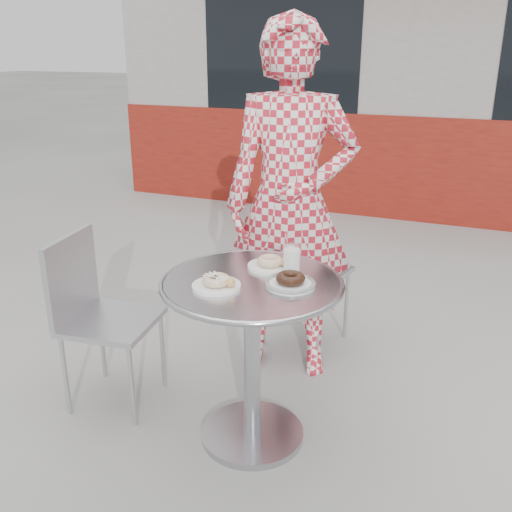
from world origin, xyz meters
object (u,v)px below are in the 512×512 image
at_px(seated_person, 290,205).
at_px(plate_near, 217,283).
at_px(milk_cup, 292,259).
at_px(bistro_table, 252,322).
at_px(chair_left, 113,353).
at_px(plate_checker, 290,282).
at_px(chair_far, 305,301).
at_px(plate_far, 271,263).

bearing_deg(seated_person, plate_near, -106.15).
bearing_deg(milk_cup, seated_person, 109.98).
height_order(bistro_table, chair_left, chair_left).
height_order(plate_near, plate_checker, same).
bearing_deg(chair_far, milk_cup, 114.78).
xyz_separation_m(seated_person, plate_near, (-0.03, -0.76, -0.12)).
height_order(seated_person, plate_near, seated_person).
distance_m(plate_near, plate_checker, 0.28).
bearing_deg(chair_left, seated_person, -53.38).
bearing_deg(bistro_table, plate_checker, 3.13).
height_order(plate_near, milk_cup, milk_cup).
bearing_deg(plate_near, chair_far, 87.89).
height_order(plate_far, plate_checker, plate_checker).
distance_m(chair_far, plate_near, 1.13).
xyz_separation_m(chair_left, seated_person, (0.65, 0.64, 0.63)).
distance_m(seated_person, milk_cup, 0.54).
relative_size(chair_far, plate_near, 4.49).
height_order(bistro_table, chair_far, chair_far).
relative_size(chair_far, milk_cup, 7.25).
height_order(seated_person, milk_cup, seated_person).
bearing_deg(plate_far, seated_person, 100.03).
relative_size(chair_far, plate_far, 4.56).
distance_m(chair_far, plate_far, 0.90).
bearing_deg(chair_left, milk_cup, -88.23).
relative_size(plate_near, milk_cup, 1.61).
height_order(chair_far, seated_person, seated_person).
bearing_deg(plate_near, milk_cup, 52.03).
bearing_deg(bistro_table, plate_far, 83.88).
bearing_deg(bistro_table, chair_far, 93.74).
distance_m(chair_far, plate_checker, 1.05).
relative_size(bistro_table, seated_person, 0.42).
height_order(chair_far, milk_cup, milk_cup).
height_order(chair_far, plate_checker, chair_far).
distance_m(chair_left, plate_checker, 1.02).
bearing_deg(plate_far, milk_cup, -4.30).
xyz_separation_m(bistro_table, chair_far, (-0.06, 0.90, -0.30)).
bearing_deg(plate_far, bistro_table, -96.12).
distance_m(plate_checker, milk_cup, 0.16).
bearing_deg(plate_near, chair_left, 168.40).
bearing_deg(chair_far, bistro_table, 105.73).
relative_size(plate_far, plate_checker, 0.94).
xyz_separation_m(chair_far, plate_checker, (0.22, -0.89, 0.50)).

